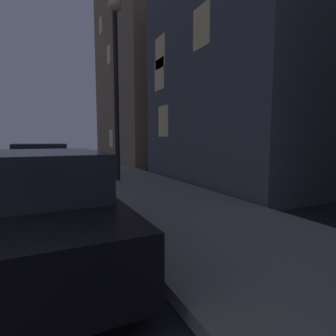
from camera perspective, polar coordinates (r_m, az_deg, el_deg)
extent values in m
cube|color=black|center=(4.05, -25.81, -9.06)|extent=(1.78, 4.31, 0.64)
cube|color=#1E2328|center=(3.86, -26.21, -1.04)|extent=(1.55, 2.14, 0.56)
cylinder|color=black|center=(5.47, -16.36, -7.43)|extent=(0.23, 0.66, 0.66)
cylinder|color=black|center=(3.00, -7.51, -18.78)|extent=(0.23, 0.66, 0.66)
cube|color=#B7B7BF|center=(10.63, -25.51, 0.05)|extent=(1.99, 4.39, 0.64)
cube|color=#1E2328|center=(10.54, -25.65, 3.16)|extent=(1.70, 2.15, 0.56)
cylinder|color=black|center=(12.01, -30.12, -0.70)|extent=(0.24, 0.67, 0.66)
cylinder|color=black|center=(12.04, -21.15, -0.26)|extent=(0.24, 0.67, 0.66)
cylinder|color=black|center=(9.34, -30.99, -2.48)|extent=(0.24, 0.67, 0.66)
cylinder|color=black|center=(9.39, -19.47, -1.90)|extent=(0.24, 0.67, 0.66)
cylinder|color=black|center=(9.63, -10.85, 14.42)|extent=(0.16, 0.16, 5.68)
sphere|color=#F9D88C|center=(10.48, -11.24, 30.65)|extent=(0.44, 0.44, 0.44)
cube|color=#4C4C56|center=(11.91, 23.03, 18.86)|extent=(8.37, 7.20, 8.61)
cube|color=#F2D17F|center=(10.69, -0.91, 9.89)|extent=(0.06, 0.90, 1.20)
cube|color=#F2D17F|center=(11.44, -1.59, 23.27)|extent=(0.06, 0.90, 1.20)
cube|color=#F2D17F|center=(8.89, 7.19, 27.57)|extent=(0.06, 0.90, 1.20)
cube|color=#F2D17F|center=(11.29, -1.74, 19.16)|extent=(0.06, 0.90, 1.20)
cube|color=#8C7259|center=(20.92, -1.77, 23.15)|extent=(7.22, 10.19, 15.40)
cube|color=#F2D17F|center=(19.94, -12.39, 22.41)|extent=(0.06, 0.90, 1.20)
cube|color=#F2D17F|center=(22.98, -14.03, 27.24)|extent=(0.06, 0.90, 1.20)
cube|color=#F2D17F|center=(19.00, -11.91, 6.09)|extent=(0.06, 0.90, 1.20)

